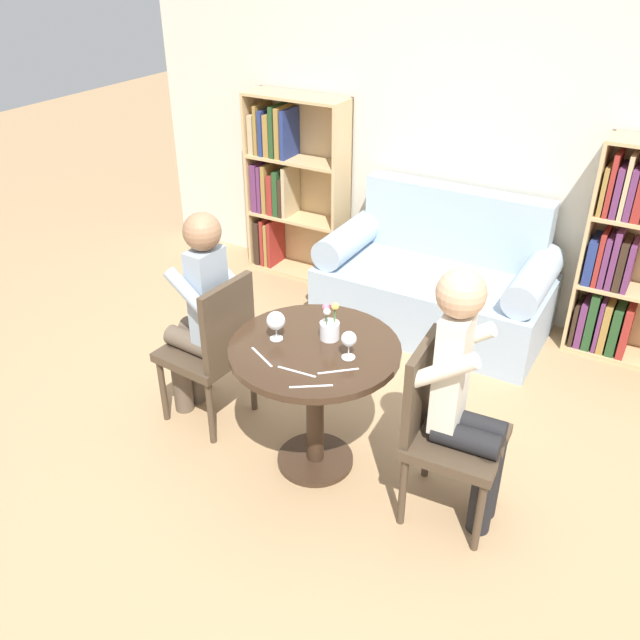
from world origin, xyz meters
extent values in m
plane|color=tan|center=(0.00, 0.00, 0.00)|extent=(16.00, 16.00, 0.00)
cube|color=beige|center=(0.00, 2.09, 1.35)|extent=(5.20, 0.05, 2.70)
cylinder|color=#382619|center=(0.00, 0.00, 0.71)|extent=(0.83, 0.83, 0.03)
cylinder|color=#382619|center=(0.00, 0.00, 0.36)|extent=(0.09, 0.09, 0.66)
cylinder|color=#382619|center=(0.00, 0.00, 0.01)|extent=(0.40, 0.40, 0.03)
cube|color=#9EB2C6|center=(0.00, 1.61, 0.21)|extent=(1.53, 0.80, 0.42)
cube|color=#9EB2C6|center=(0.00, 1.93, 0.67)|extent=(1.31, 0.16, 0.50)
cylinder|color=#9EB2C6|center=(-0.65, 1.61, 0.53)|extent=(0.22, 0.72, 0.22)
cylinder|color=#9EB2C6|center=(0.65, 1.61, 0.53)|extent=(0.22, 0.72, 0.22)
cube|color=tan|center=(-1.27, 2.03, 0.70)|extent=(0.79, 0.02, 1.40)
cube|color=tan|center=(-1.65, 1.90, 0.70)|extent=(0.02, 0.28, 1.40)
cube|color=tan|center=(-0.88, 1.90, 0.70)|extent=(0.02, 0.28, 1.40)
cube|color=tan|center=(-1.27, 1.90, 0.01)|extent=(0.75, 0.28, 0.02)
cube|color=tan|center=(-1.27, 1.90, 0.47)|extent=(0.75, 0.28, 0.02)
cube|color=tan|center=(-1.27, 1.90, 0.93)|extent=(0.75, 0.28, 0.02)
cube|color=tan|center=(-1.27, 1.90, 1.39)|extent=(0.75, 0.28, 0.02)
cube|color=#332319|center=(-1.60, 1.89, 0.20)|extent=(0.05, 0.23, 0.36)
cube|color=maroon|center=(-1.55, 1.89, 0.22)|extent=(0.03, 0.23, 0.39)
cube|color=olive|center=(-1.51, 1.89, 0.20)|extent=(0.03, 0.23, 0.36)
cube|color=maroon|center=(-1.47, 1.89, 0.21)|extent=(0.03, 0.23, 0.39)
cube|color=#602D5B|center=(-1.60, 1.89, 0.67)|extent=(0.05, 0.23, 0.38)
cube|color=#602D5B|center=(-1.55, 1.89, 0.67)|extent=(0.03, 0.23, 0.37)
cube|color=olive|center=(-1.51, 1.89, 0.67)|extent=(0.04, 0.23, 0.38)
cube|color=maroon|center=(-1.45, 1.89, 0.64)|extent=(0.05, 0.23, 0.31)
cube|color=#234723|center=(-1.40, 1.89, 0.66)|extent=(0.05, 0.23, 0.35)
cube|color=#332319|center=(-1.36, 1.89, 0.63)|extent=(0.03, 0.23, 0.30)
cube|color=tan|center=(-1.32, 1.89, 0.68)|extent=(0.03, 0.23, 0.39)
cube|color=tan|center=(-1.60, 1.89, 1.09)|extent=(0.04, 0.23, 0.29)
cube|color=olive|center=(-1.56, 1.89, 1.13)|extent=(0.03, 0.23, 0.37)
cube|color=navy|center=(-1.52, 1.89, 1.11)|extent=(0.03, 0.23, 0.34)
cube|color=olive|center=(-1.47, 1.89, 1.10)|extent=(0.04, 0.23, 0.31)
cube|color=#234723|center=(-1.42, 1.89, 1.13)|extent=(0.04, 0.23, 0.38)
cube|color=olive|center=(-1.37, 1.89, 1.13)|extent=(0.04, 0.23, 0.37)
cube|color=navy|center=(-1.32, 1.89, 1.12)|extent=(0.03, 0.23, 0.36)
cube|color=tan|center=(0.88, 1.90, 0.70)|extent=(0.02, 0.28, 1.40)
cube|color=tan|center=(1.27, 1.90, 0.01)|extent=(0.75, 0.28, 0.02)
cube|color=#332319|center=(0.92, 1.89, 0.17)|extent=(0.03, 0.23, 0.29)
cube|color=#602D5B|center=(0.96, 1.89, 0.18)|extent=(0.04, 0.23, 0.32)
cube|color=#234723|center=(1.02, 1.89, 0.22)|extent=(0.05, 0.23, 0.40)
cube|color=#602D5B|center=(1.07, 1.89, 0.20)|extent=(0.03, 0.23, 0.36)
cube|color=olive|center=(1.11, 1.89, 0.19)|extent=(0.04, 0.23, 0.34)
cube|color=#234723|center=(1.17, 1.89, 0.19)|extent=(0.05, 0.23, 0.33)
cube|color=maroon|center=(1.23, 1.89, 0.19)|extent=(0.05, 0.23, 0.34)
cube|color=navy|center=(0.93, 1.89, 0.63)|extent=(0.05, 0.23, 0.30)
cube|color=maroon|center=(0.98, 1.89, 0.66)|extent=(0.03, 0.23, 0.35)
cube|color=#602D5B|center=(1.02, 1.89, 0.65)|extent=(0.03, 0.23, 0.33)
cube|color=#602D5B|center=(1.06, 1.89, 0.67)|extent=(0.04, 0.23, 0.38)
cube|color=#332319|center=(1.11, 1.89, 0.64)|extent=(0.04, 0.23, 0.32)
cube|color=#602D5B|center=(1.16, 1.89, 0.64)|extent=(0.03, 0.23, 0.32)
cube|color=olive|center=(0.92, 1.89, 1.09)|extent=(0.03, 0.23, 0.30)
cube|color=maroon|center=(0.95, 1.89, 1.13)|extent=(0.03, 0.23, 0.38)
cube|color=#602D5B|center=(1.00, 1.89, 1.09)|extent=(0.04, 0.23, 0.30)
cube|color=tan|center=(1.04, 1.89, 1.13)|extent=(0.03, 0.23, 0.38)
cube|color=#602D5B|center=(1.07, 1.89, 1.10)|extent=(0.04, 0.23, 0.31)
cylinder|color=#473828|center=(-0.89, 0.24, 0.20)|extent=(0.04, 0.04, 0.40)
cylinder|color=#473828|center=(-0.92, -0.12, 0.20)|extent=(0.04, 0.04, 0.40)
cylinder|color=#473828|center=(-0.54, 0.21, 0.20)|extent=(0.04, 0.04, 0.40)
cylinder|color=#473828|center=(-0.57, -0.14, 0.20)|extent=(0.04, 0.04, 0.40)
cube|color=#473828|center=(-0.73, 0.05, 0.42)|extent=(0.45, 0.45, 0.05)
cube|color=#473828|center=(-0.54, 0.03, 0.68)|extent=(0.07, 0.38, 0.45)
cylinder|color=#473828|center=(0.92, -0.14, 0.20)|extent=(0.04, 0.04, 0.40)
cylinder|color=#473828|center=(0.90, 0.22, 0.20)|extent=(0.04, 0.04, 0.40)
cylinder|color=#473828|center=(0.56, -0.16, 0.20)|extent=(0.04, 0.04, 0.40)
cylinder|color=#473828|center=(0.54, 0.19, 0.20)|extent=(0.04, 0.04, 0.40)
cube|color=#473828|center=(0.73, 0.03, 0.42)|extent=(0.45, 0.45, 0.05)
cube|color=#473828|center=(0.54, 0.02, 0.68)|extent=(0.06, 0.38, 0.45)
cylinder|color=brown|center=(-0.88, 0.12, 0.23)|extent=(0.11, 0.11, 0.45)
cylinder|color=brown|center=(-0.89, 0.01, 0.23)|extent=(0.11, 0.11, 0.45)
cylinder|color=brown|center=(-0.77, 0.11, 0.50)|extent=(0.31, 0.13, 0.11)
cylinder|color=brown|center=(-0.78, 0.00, 0.50)|extent=(0.31, 0.13, 0.11)
cube|color=#93A3B2|center=(-0.67, 0.05, 0.78)|extent=(0.14, 0.21, 0.55)
cylinder|color=#93A3B2|center=(-0.66, 0.18, 0.87)|extent=(0.29, 0.09, 0.23)
cylinder|color=#93A3B2|center=(-0.68, -0.09, 0.87)|extent=(0.29, 0.09, 0.23)
sphere|color=#936B4C|center=(-0.67, 0.05, 1.15)|extent=(0.19, 0.19, 0.19)
cylinder|color=black|center=(0.89, -0.01, 0.23)|extent=(0.11, 0.11, 0.45)
cylinder|color=black|center=(0.89, 0.10, 0.23)|extent=(0.11, 0.11, 0.45)
cylinder|color=black|center=(0.78, -0.02, 0.50)|extent=(0.31, 0.13, 0.11)
cylinder|color=black|center=(0.78, 0.09, 0.50)|extent=(0.31, 0.13, 0.11)
cube|color=silver|center=(0.67, 0.03, 0.79)|extent=(0.13, 0.21, 0.57)
cylinder|color=silver|center=(0.68, -0.11, 0.88)|extent=(0.29, 0.09, 0.23)
cylinder|color=silver|center=(0.66, 0.16, 0.88)|extent=(0.29, 0.09, 0.23)
sphere|color=tan|center=(0.67, 0.03, 1.18)|extent=(0.21, 0.21, 0.21)
cylinder|color=white|center=(-0.20, -0.03, 0.73)|extent=(0.06, 0.06, 0.00)
cylinder|color=white|center=(-0.20, -0.03, 0.76)|extent=(0.01, 0.01, 0.06)
sphere|color=white|center=(-0.20, -0.03, 0.82)|extent=(0.09, 0.09, 0.09)
cylinder|color=white|center=(0.18, -0.01, 0.73)|extent=(0.06, 0.06, 0.00)
cylinder|color=white|center=(0.18, -0.01, 0.76)|extent=(0.01, 0.01, 0.07)
sphere|color=white|center=(0.18, -0.01, 0.83)|extent=(0.07, 0.07, 0.07)
sphere|color=#E58E75|center=(0.18, -0.01, 0.82)|extent=(0.05, 0.05, 0.05)
cylinder|color=silver|center=(0.03, 0.10, 0.77)|extent=(0.10, 0.10, 0.09)
cylinder|color=#4C7A42|center=(0.04, 0.12, 0.85)|extent=(0.01, 0.01, 0.09)
sphere|color=#D16684|center=(0.04, 0.12, 0.90)|extent=(0.04, 0.04, 0.04)
cylinder|color=#4C7A42|center=(0.05, 0.12, 0.85)|extent=(0.01, 0.01, 0.09)
sphere|color=#EACC4C|center=(0.05, 0.12, 0.90)|extent=(0.04, 0.04, 0.04)
cylinder|color=#4C7A42|center=(0.03, 0.07, 0.85)|extent=(0.00, 0.01, 0.07)
sphere|color=silver|center=(0.03, 0.07, 0.89)|extent=(0.04, 0.04, 0.04)
cylinder|color=#4C7A42|center=(0.00, 0.11, 0.85)|extent=(0.01, 0.01, 0.07)
sphere|color=#D16684|center=(0.00, 0.11, 0.88)|extent=(0.04, 0.04, 0.04)
cube|color=silver|center=(0.15, -0.29, 0.72)|extent=(0.16, 0.12, 0.00)
cube|color=silver|center=(0.04, -0.22, 0.72)|extent=(0.19, 0.03, 0.00)
cube|color=silver|center=(0.20, -0.13, 0.72)|extent=(0.15, 0.13, 0.00)
cube|color=silver|center=(-0.17, -0.20, 0.72)|extent=(0.17, 0.10, 0.00)
camera|label=1|loc=(1.37, -2.34, 2.46)|focal=38.00mm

